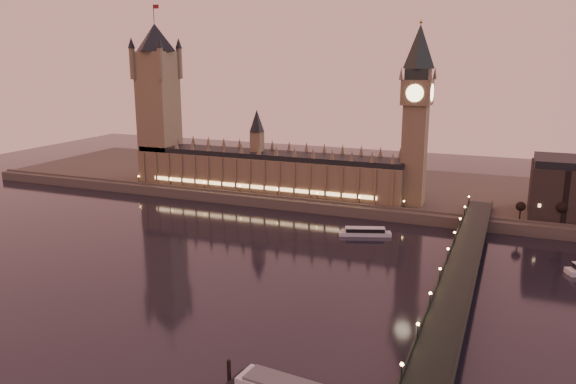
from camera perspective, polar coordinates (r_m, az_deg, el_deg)
ground at (r=245.76m, az=-5.48°, el=-8.01°), size 700.00×700.00×0.00m
far_embankment at (r=384.86m, az=10.05°, el=0.22°), size 560.00×130.00×6.00m
palace_of_westminster at (r=361.57m, az=-2.29°, el=2.60°), size 180.00×26.62×52.00m
victoria_tower at (r=395.90m, az=-13.08°, el=9.64°), size 31.68×31.68×118.00m
big_ben at (r=328.29m, az=12.93°, el=8.62°), size 17.68×17.68×104.00m
westminster_bridge at (r=219.22m, az=16.54°, el=-9.70°), size 13.20×260.00×15.30m
bare_tree_0 at (r=319.87m, az=22.76°, el=-1.26°), size 5.45×5.45×11.08m
bare_tree_1 at (r=320.62m, az=25.71°, el=-1.52°), size 5.45×5.45×11.08m
cruise_boat_a at (r=294.16m, az=7.83°, el=-4.04°), size 27.29×14.35×4.30m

